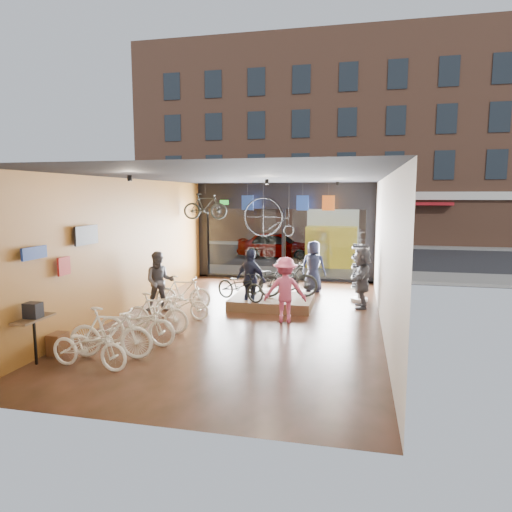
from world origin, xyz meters
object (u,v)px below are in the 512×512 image
(display_platform, at_px, (272,302))
(customer_4, at_px, (313,266))
(floor_bike_3, at_px, (157,313))
(sunglasses_rack, at_px, (360,273))
(floor_bike_2, at_px, (136,324))
(display_bike_right, at_px, (272,277))
(hung_bike, at_px, (205,206))
(street_car, at_px, (277,245))
(penny_farthing, at_px, (271,218))
(floor_bike_4, at_px, (182,304))
(floor_bike_5, at_px, (183,292))
(box_truck, at_px, (334,235))
(customer_5, at_px, (362,278))
(floor_bike_0, at_px, (89,346))
(floor_bike_1, at_px, (111,333))
(customer_3, at_px, (285,290))
(customer_2, at_px, (251,280))
(display_bike_left, at_px, (240,286))
(display_bike_mid, at_px, (288,280))
(customer_1, at_px, (160,281))

(display_platform, distance_m, customer_4, 2.77)
(floor_bike_3, relative_size, sunglasses_rack, 0.90)
(floor_bike_2, bearing_deg, display_bike_right, -25.14)
(floor_bike_3, height_order, hung_bike, hung_bike)
(street_car, distance_m, penny_farthing, 7.70)
(floor_bike_4, relative_size, floor_bike_5, 0.94)
(box_truck, bearing_deg, customer_5, -81.92)
(box_truck, relative_size, floor_bike_0, 4.23)
(street_car, bearing_deg, floor_bike_1, 177.40)
(floor_bike_4, distance_m, hung_bike, 5.34)
(floor_bike_2, relative_size, customer_3, 1.07)
(display_platform, xyz_separation_m, customer_2, (-0.52, -0.55, 0.75))
(floor_bike_5, xyz_separation_m, display_bike_left, (1.70, 0.19, 0.24))
(floor_bike_5, distance_m, display_bike_left, 1.73)
(floor_bike_5, xyz_separation_m, customer_5, (5.13, 1.32, 0.40))
(street_car, distance_m, customer_2, 11.19)
(display_bike_mid, distance_m, penny_farthing, 3.68)
(floor_bike_0, height_order, display_bike_right, display_bike_right)
(display_bike_left, bearing_deg, box_truck, 11.42)
(customer_1, distance_m, customer_5, 5.93)
(floor_bike_4, height_order, display_bike_left, display_bike_left)
(display_bike_right, height_order, sunglasses_rack, sunglasses_rack)
(customer_4, xyz_separation_m, sunglasses_rack, (1.57, -1.12, 0.02))
(display_bike_left, distance_m, display_bike_mid, 1.48)
(display_bike_right, bearing_deg, hung_bike, 20.23)
(box_truck, height_order, floor_bike_4, box_truck)
(customer_3, xyz_separation_m, sunglasses_rack, (1.93, 2.91, 0.04))
(customer_4, xyz_separation_m, penny_farthing, (-1.62, 0.69, 1.61))
(box_truck, xyz_separation_m, floor_bike_4, (-3.47, -11.43, -0.99))
(customer_2, bearing_deg, box_truck, -73.55)
(floor_bike_5, xyz_separation_m, display_bike_mid, (2.99, 0.90, 0.34))
(customer_1, bearing_deg, display_bike_left, -8.48)
(display_platform, xyz_separation_m, hung_bike, (-3.02, 2.78, 2.78))
(floor_bike_3, xyz_separation_m, floor_bike_5, (-0.25, 2.33, 0.01))
(display_bike_right, height_order, customer_3, customer_3)
(penny_farthing, bearing_deg, customer_5, -39.51)
(floor_bike_3, distance_m, customer_3, 3.35)
(floor_bike_1, bearing_deg, sunglasses_rack, -43.96)
(customer_1, xyz_separation_m, customer_2, (2.56, 0.65, 0.03))
(customer_2, distance_m, customer_3, 1.52)
(box_truck, distance_m, customer_4, 7.12)
(display_bike_mid, bearing_deg, floor_bike_5, 93.09)
(floor_bike_0, distance_m, floor_bike_2, 1.51)
(display_bike_right, relative_size, customer_5, 1.02)
(hung_bike, bearing_deg, customer_5, -125.88)
(floor_bike_5, height_order, customer_2, customer_2)
(floor_bike_1, bearing_deg, floor_bike_2, -13.00)
(display_bike_right, bearing_deg, penny_farthing, -21.63)
(customer_3, distance_m, penny_farthing, 5.15)
(floor_bike_0, distance_m, floor_bike_1, 0.61)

